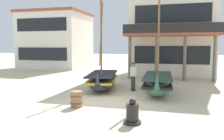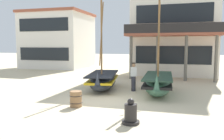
{
  "view_description": "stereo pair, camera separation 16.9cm",
  "coord_description": "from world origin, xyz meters",
  "px_view_note": "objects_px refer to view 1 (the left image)",
  "views": [
    {
      "loc": [
        3.24,
        -10.9,
        2.69
      ],
      "look_at": [
        0.0,
        1.0,
        1.4
      ],
      "focal_mm": 37.81,
      "sensor_mm": 36.0,
      "label": 1
    },
    {
      "loc": [
        3.4,
        -10.86,
        2.69
      ],
      "look_at": [
        0.0,
        1.0,
        1.4
      ],
      "focal_mm": 37.81,
      "sensor_mm": 36.0,
      "label": 2
    }
  ],
  "objects_px": {
    "harbor_building_annex": "(57,40)",
    "harbor_building_main": "(173,18)",
    "fishing_boat_centre_large": "(102,80)",
    "fisherman_by_hull": "(133,77)",
    "wooden_barrel": "(77,99)",
    "capstan_winch": "(132,114)",
    "fishing_boat_near_left": "(158,83)"
  },
  "relations": [
    {
      "from": "fishing_boat_centre_large",
      "to": "harbor_building_main",
      "type": "height_order",
      "value": "harbor_building_main"
    },
    {
      "from": "fishing_boat_centre_large",
      "to": "harbor_building_main",
      "type": "bearing_deg",
      "value": 68.17
    },
    {
      "from": "harbor_building_annex",
      "to": "harbor_building_main",
      "type": "bearing_deg",
      "value": -12.28
    },
    {
      "from": "fishing_boat_near_left",
      "to": "capstan_winch",
      "type": "relative_size",
      "value": 6.26
    },
    {
      "from": "fisherman_by_hull",
      "to": "wooden_barrel",
      "type": "relative_size",
      "value": 2.41
    },
    {
      "from": "fishing_boat_near_left",
      "to": "fishing_boat_centre_large",
      "type": "distance_m",
      "value": 3.39
    },
    {
      "from": "capstan_winch",
      "to": "harbor_building_annex",
      "type": "xyz_separation_m",
      "value": [
        -12.82,
        18.49,
        3.0
      ]
    },
    {
      "from": "fishing_boat_near_left",
      "to": "harbor_building_annex",
      "type": "bearing_deg",
      "value": 135.36
    },
    {
      "from": "wooden_barrel",
      "to": "harbor_building_main",
      "type": "bearing_deg",
      "value": 75.05
    },
    {
      "from": "fisherman_by_hull",
      "to": "wooden_barrel",
      "type": "height_order",
      "value": "fisherman_by_hull"
    },
    {
      "from": "fishing_boat_centre_large",
      "to": "fisherman_by_hull",
      "type": "relative_size",
      "value": 3.34
    },
    {
      "from": "capstan_winch",
      "to": "harbor_building_main",
      "type": "distance_m",
      "value": 16.28
    },
    {
      "from": "wooden_barrel",
      "to": "harbor_building_annex",
      "type": "bearing_deg",
      "value": 120.69
    },
    {
      "from": "harbor_building_main",
      "to": "harbor_building_annex",
      "type": "bearing_deg",
      "value": 167.72
    },
    {
      "from": "harbor_building_main",
      "to": "harbor_building_annex",
      "type": "height_order",
      "value": "harbor_building_main"
    },
    {
      "from": "fisherman_by_hull",
      "to": "capstan_winch",
      "type": "bearing_deg",
      "value": -80.1
    },
    {
      "from": "harbor_building_main",
      "to": "harbor_building_annex",
      "type": "relative_size",
      "value": 1.43
    },
    {
      "from": "fisherman_by_hull",
      "to": "wooden_barrel",
      "type": "distance_m",
      "value": 4.63
    },
    {
      "from": "fishing_boat_centre_large",
      "to": "capstan_winch",
      "type": "xyz_separation_m",
      "value": [
        2.91,
        -5.79,
        -0.23
      ]
    },
    {
      "from": "fisherman_by_hull",
      "to": "harbor_building_annex",
      "type": "relative_size",
      "value": 0.23
    },
    {
      "from": "wooden_barrel",
      "to": "harbor_building_main",
      "type": "xyz_separation_m",
      "value": [
        3.73,
        13.96,
        4.94
      ]
    },
    {
      "from": "fishing_boat_near_left",
      "to": "fisherman_by_hull",
      "type": "bearing_deg",
      "value": 164.25
    },
    {
      "from": "wooden_barrel",
      "to": "fisherman_by_hull",
      "type": "bearing_deg",
      "value": 67.78
    },
    {
      "from": "fishing_boat_near_left",
      "to": "fisherman_by_hull",
      "type": "height_order",
      "value": "fishing_boat_near_left"
    },
    {
      "from": "capstan_winch",
      "to": "fishing_boat_near_left",
      "type": "bearing_deg",
      "value": 85.13
    },
    {
      "from": "wooden_barrel",
      "to": "fishing_boat_centre_large",
      "type": "bearing_deg",
      "value": 92.11
    },
    {
      "from": "fishing_boat_near_left",
      "to": "capstan_winch",
      "type": "xyz_separation_m",
      "value": [
        -0.46,
        -5.37,
        -0.25
      ]
    },
    {
      "from": "capstan_winch",
      "to": "harbor_building_annex",
      "type": "distance_m",
      "value": 22.7
    },
    {
      "from": "fishing_boat_centre_large",
      "to": "harbor_building_annex",
      "type": "bearing_deg",
      "value": 127.97
    },
    {
      "from": "fishing_boat_centre_large",
      "to": "fisherman_by_hull",
      "type": "height_order",
      "value": "fishing_boat_centre_large"
    },
    {
      "from": "wooden_barrel",
      "to": "harbor_building_annex",
      "type": "xyz_separation_m",
      "value": [
        -10.07,
        16.97,
        3.0
      ]
    },
    {
      "from": "fisherman_by_hull",
      "to": "fishing_boat_near_left",
      "type": "bearing_deg",
      "value": -15.75
    }
  ]
}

